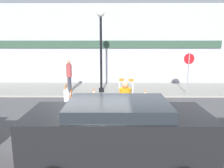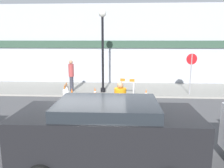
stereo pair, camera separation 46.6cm
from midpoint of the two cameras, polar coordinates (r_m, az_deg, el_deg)
The scene contains 17 objects.
ground_plane at distance 7.72m, azimuth -6.62°, elevation -12.14°, with size 60.00×60.00×0.00m, color #4C4C4F.
sidewalk_slab at distance 13.77m, azimuth -3.45°, elevation -1.32°, with size 18.00×3.76×0.10m.
storefront_facade at distance 15.39m, azimuth -3.09°, elevation 10.17°, with size 18.00×0.22×5.50m.
streetlamp_post at distance 12.41m, azimuth -4.02°, elevation 11.53°, with size 0.44×0.44×4.64m.
stop_sign at distance 12.83m, azimuth 18.39°, elevation 4.28°, with size 0.60×0.09×2.26m.
barricade_0 at distance 10.05m, azimuth -13.13°, elevation -3.11°, with size 0.23×0.84×1.14m.
barricade_1 at distance 8.36m, azimuth 4.66°, elevation -6.29°, with size 0.77×0.46×1.01m.
barricade_2 at distance 11.66m, azimuth 2.60°, elevation -1.03°, with size 0.78×0.30×1.07m.
traffic_cone_0 at distance 11.36m, azimuth -11.77°, elevation -2.87°, with size 0.30×0.30×0.67m.
traffic_cone_1 at distance 8.69m, azimuth 9.61°, elevation -7.39°, with size 0.30×0.30×0.62m.
traffic_cone_2 at distance 11.78m, azimuth 7.49°, elevation -2.57°, with size 0.30×0.30×0.53m.
traffic_cone_3 at distance 9.73m, azimuth 10.44°, elevation -5.81°, with size 0.30×0.30×0.48m.
traffic_cone_4 at distance 8.26m, azimuth -2.82°, elevation -7.95°, with size 0.30×0.30×0.70m.
traffic_cone_5 at distance 11.83m, azimuth -5.86°, elevation -2.33°, with size 0.30×0.30×0.59m.
person_worker at distance 7.11m, azimuth 1.54°, elevation -6.02°, with size 0.44×0.44×1.78m.
person_pedestrian at distance 12.96m, azimuth -12.15°, elevation 2.40°, with size 0.42×0.42×1.84m.
parked_car_1 at distance 5.26m, azimuth -1.09°, elevation -12.34°, with size 4.21×1.91×1.70m.
Camera 1 is at (0.68, -7.03, 3.07)m, focal length 35.00 mm.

